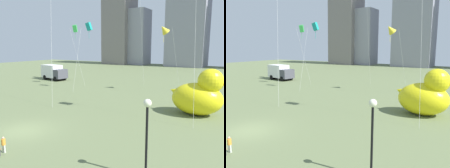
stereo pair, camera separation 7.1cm
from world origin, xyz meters
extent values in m
plane|color=#65734A|center=(0.00, 0.00, 0.00)|extent=(140.00, 140.00, 0.00)
cylinder|color=silver|center=(2.03, -2.91, 0.25)|extent=(0.11, 0.11, 0.50)
cylinder|color=silver|center=(2.16, -2.91, 0.25)|extent=(0.11, 0.11, 0.50)
cylinder|color=gold|center=(2.10, -2.91, 0.68)|extent=(0.25, 0.25, 0.37)
sphere|color=#D8AD8C|center=(2.10, -2.91, 0.94)|extent=(0.14, 0.14, 0.14)
ellipsoid|color=yellow|center=(10.36, 11.53, 1.52)|extent=(4.66, 3.44, 3.04)
sphere|color=yellow|center=(11.47, 11.53, 3.31)|extent=(2.27, 2.27, 2.27)
cone|color=orange|center=(12.49, 11.53, 3.20)|extent=(1.02, 1.02, 1.02)
cone|color=yellow|center=(8.33, 11.53, 2.02)|extent=(1.39, 1.21, 1.46)
cylinder|color=black|center=(10.57, -0.88, 1.83)|extent=(0.12, 0.12, 3.66)
sphere|color=#EAEACC|center=(10.57, -0.88, 3.81)|extent=(0.39, 0.39, 0.39)
cube|color=white|center=(-18.73, 20.78, 1.65)|extent=(4.29, 2.88, 2.40)
cube|color=#4C4C56|center=(-15.99, 20.36, 1.29)|extent=(1.88, 2.51, 1.68)
cylinder|color=black|center=(-16.19, 20.39, 0.45)|extent=(1.25, 2.51, 0.90)
cylinder|color=black|center=(-19.54, 20.90, 0.45)|extent=(1.25, 2.51, 0.90)
cube|color=gray|center=(-28.00, 63.39, 12.75)|extent=(9.72, 9.94, 25.49)
cube|color=gray|center=(-22.00, 64.21, 9.59)|extent=(9.35, 7.46, 19.19)
cube|color=gray|center=(-4.00, 65.56, 19.64)|extent=(11.87, 10.51, 39.28)
cylinder|color=silver|center=(-7.67, 15.51, 4.61)|extent=(1.25, 3.66, 9.24)
cube|color=teal|center=(-5.86, 16.12, 9.23)|extent=(0.97, 0.80, 1.28)
cylinder|color=teal|center=(-5.86, 16.12, 8.33)|extent=(0.04, 0.04, 1.60)
cylinder|color=silver|center=(10.44, 8.88, 7.66)|extent=(1.15, 2.82, 15.31)
cylinder|color=silver|center=(5.85, 19.89, 4.35)|extent=(0.32, 3.85, 8.71)
cone|color=yellow|center=(3.93, 20.04, 8.70)|extent=(1.84, 1.90, 1.55)
cylinder|color=yellow|center=(3.93, 20.04, 7.80)|extent=(0.04, 0.04, 1.60)
cylinder|color=silver|center=(-9.44, 17.65, 4.63)|extent=(1.34, 1.87, 9.27)
cube|color=green|center=(-10.36, 18.30, 9.27)|extent=(0.85, 1.09, 1.28)
cylinder|color=green|center=(-10.36, 18.30, 8.37)|extent=(0.04, 0.04, 1.60)
cylinder|color=silver|center=(-4.59, 7.65, 7.33)|extent=(2.78, 3.18, 14.67)
cylinder|color=silver|center=(-1.04, 23.26, 11.00)|extent=(0.10, 3.47, 22.00)
camera|label=1|loc=(14.56, -10.45, 6.42)|focal=36.29mm
camera|label=2|loc=(14.62, -10.41, 6.42)|focal=36.29mm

